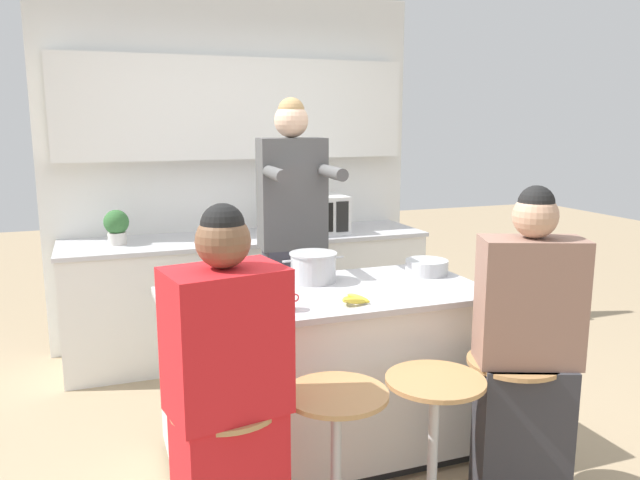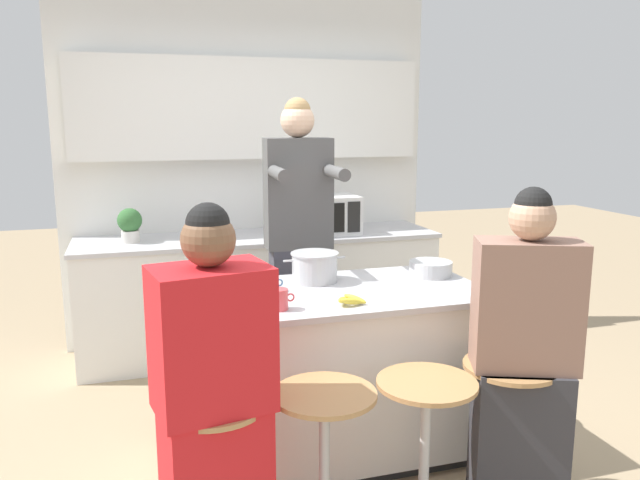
{
  "view_description": "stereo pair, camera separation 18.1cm",
  "coord_description": "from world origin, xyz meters",
  "px_view_note": "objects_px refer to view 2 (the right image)",
  "views": [
    {
      "loc": [
        -1.08,
        -2.84,
        1.74
      ],
      "look_at": [
        0.0,
        0.08,
        1.14
      ],
      "focal_mm": 35.0,
      "sensor_mm": 36.0,
      "label": 1
    },
    {
      "loc": [
        -0.91,
        -2.9,
        1.74
      ],
      "look_at": [
        0.0,
        0.08,
        1.14
      ],
      "focal_mm": 35.0,
      "sensor_mm": 36.0,
      "label": 2
    }
  ],
  "objects_px": {
    "kitchen_island": "(324,373)",
    "person_seated_near": "(522,370)",
    "juice_carton": "(182,296)",
    "person_cooking": "(299,253)",
    "person_wrapped_blanket": "(214,405)",
    "bar_stool_leftmost": "(215,469)",
    "bar_stool_center_right": "(425,443)",
    "banana_bunch": "(350,300)",
    "potted_plant": "(130,224)",
    "coffee_cup_near": "(270,284)",
    "coffee_cup_far": "(279,299)",
    "bar_stool_center_left": "(324,456)",
    "cooking_pot": "(315,267)",
    "bar_stool_rightmost": "(508,423)",
    "fruit_bowl": "(431,268)",
    "microwave": "(322,215)"
  },
  "relations": [
    {
      "from": "cooking_pot",
      "to": "coffee_cup_near",
      "type": "xyz_separation_m",
      "value": [
        -0.27,
        -0.13,
        -0.04
      ]
    },
    {
      "from": "kitchen_island",
      "to": "person_seated_near",
      "type": "relative_size",
      "value": 1.11
    },
    {
      "from": "potted_plant",
      "to": "coffee_cup_near",
      "type": "bearing_deg",
      "value": -66.73
    },
    {
      "from": "coffee_cup_far",
      "to": "bar_stool_leftmost",
      "type": "bearing_deg",
      "value": -130.52
    },
    {
      "from": "bar_stool_leftmost",
      "to": "bar_stool_center_left",
      "type": "relative_size",
      "value": 1.0
    },
    {
      "from": "kitchen_island",
      "to": "person_seated_near",
      "type": "distance_m",
      "value": 1.01
    },
    {
      "from": "bar_stool_center_right",
      "to": "bar_stool_rightmost",
      "type": "distance_m",
      "value": 0.44
    },
    {
      "from": "bar_stool_center_left",
      "to": "microwave",
      "type": "xyz_separation_m",
      "value": [
        0.69,
        2.28,
        0.63
      ]
    },
    {
      "from": "kitchen_island",
      "to": "potted_plant",
      "type": "xyz_separation_m",
      "value": [
        -0.93,
        1.63,
        0.57
      ]
    },
    {
      "from": "fruit_bowl",
      "to": "person_cooking",
      "type": "bearing_deg",
      "value": 137.32
    },
    {
      "from": "bar_stool_center_right",
      "to": "banana_bunch",
      "type": "xyz_separation_m",
      "value": [
        -0.18,
        0.46,
        0.51
      ]
    },
    {
      "from": "coffee_cup_far",
      "to": "person_wrapped_blanket",
      "type": "bearing_deg",
      "value": -127.52
    },
    {
      "from": "person_seated_near",
      "to": "coffee_cup_far",
      "type": "xyz_separation_m",
      "value": [
        -0.97,
        0.47,
        0.27
      ]
    },
    {
      "from": "juice_carton",
      "to": "person_cooking",
      "type": "bearing_deg",
      "value": 49.22
    },
    {
      "from": "coffee_cup_far",
      "to": "banana_bunch",
      "type": "height_order",
      "value": "coffee_cup_far"
    },
    {
      "from": "bar_stool_center_left",
      "to": "bar_stool_rightmost",
      "type": "xyz_separation_m",
      "value": [
        0.87,
        0.03,
        0.0
      ]
    },
    {
      "from": "bar_stool_leftmost",
      "to": "person_cooking",
      "type": "height_order",
      "value": "person_cooking"
    },
    {
      "from": "person_wrapped_blanket",
      "to": "juice_carton",
      "type": "height_order",
      "value": "person_wrapped_blanket"
    },
    {
      "from": "bar_stool_center_left",
      "to": "banana_bunch",
      "type": "distance_m",
      "value": 0.72
    },
    {
      "from": "person_cooking",
      "to": "person_wrapped_blanket",
      "type": "relative_size",
      "value": 1.29
    },
    {
      "from": "bar_stool_rightmost",
      "to": "coffee_cup_near",
      "type": "xyz_separation_m",
      "value": [
        -0.92,
        0.75,
        0.52
      ]
    },
    {
      "from": "person_cooking",
      "to": "bar_stool_center_right",
      "type": "bearing_deg",
      "value": -79.55
    },
    {
      "from": "bar_stool_center_left",
      "to": "fruit_bowl",
      "type": "relative_size",
      "value": 2.85
    },
    {
      "from": "bar_stool_center_right",
      "to": "coffee_cup_near",
      "type": "bearing_deg",
      "value": 121.03
    },
    {
      "from": "cooking_pot",
      "to": "banana_bunch",
      "type": "bearing_deg",
      "value": -85.77
    },
    {
      "from": "person_seated_near",
      "to": "bar_stool_center_right",
      "type": "bearing_deg",
      "value": -156.94
    },
    {
      "from": "coffee_cup_near",
      "to": "potted_plant",
      "type": "distance_m",
      "value": 1.69
    },
    {
      "from": "bar_stool_rightmost",
      "to": "fruit_bowl",
      "type": "bearing_deg",
      "value": 89.37
    },
    {
      "from": "kitchen_island",
      "to": "bar_stool_leftmost",
      "type": "relative_size",
      "value": 2.4
    },
    {
      "from": "person_cooking",
      "to": "person_wrapped_blanket",
      "type": "xyz_separation_m",
      "value": [
        -0.71,
        -1.42,
        -0.25
      ]
    },
    {
      "from": "juice_carton",
      "to": "microwave",
      "type": "relative_size",
      "value": 0.35
    },
    {
      "from": "bar_stool_leftmost",
      "to": "person_seated_near",
      "type": "distance_m",
      "value": 1.36
    },
    {
      "from": "microwave",
      "to": "fruit_bowl",
      "type": "bearing_deg",
      "value": -82.46
    },
    {
      "from": "coffee_cup_far",
      "to": "juice_carton",
      "type": "height_order",
      "value": "juice_carton"
    },
    {
      "from": "cooking_pot",
      "to": "banana_bunch",
      "type": "distance_m",
      "value": 0.47
    },
    {
      "from": "person_cooking",
      "to": "bar_stool_center_left",
      "type": "bearing_deg",
      "value": -97.07
    },
    {
      "from": "coffee_cup_near",
      "to": "person_seated_near",
      "type": "bearing_deg",
      "value": -39.81
    },
    {
      "from": "fruit_bowl",
      "to": "coffee_cup_far",
      "type": "bearing_deg",
      "value": -158.33
    },
    {
      "from": "bar_stool_center_right",
      "to": "person_seated_near",
      "type": "xyz_separation_m",
      "value": [
        0.47,
        0.01,
        0.27
      ]
    },
    {
      "from": "fruit_bowl",
      "to": "potted_plant",
      "type": "xyz_separation_m",
      "value": [
        -1.59,
        1.48,
        0.09
      ]
    },
    {
      "from": "kitchen_island",
      "to": "person_seated_near",
      "type": "xyz_separation_m",
      "value": [
        0.68,
        -0.71,
        0.22
      ]
    },
    {
      "from": "person_seated_near",
      "to": "fruit_bowl",
      "type": "xyz_separation_m",
      "value": [
        -0.02,
        0.85,
        0.26
      ]
    },
    {
      "from": "bar_stool_center_left",
      "to": "coffee_cup_near",
      "type": "relative_size",
      "value": 6.45
    },
    {
      "from": "bar_stool_center_left",
      "to": "bar_stool_rightmost",
      "type": "distance_m",
      "value": 0.87
    },
    {
      "from": "person_cooking",
      "to": "microwave",
      "type": "xyz_separation_m",
      "value": [
        0.42,
        0.87,
        0.09
      ]
    },
    {
      "from": "person_seated_near",
      "to": "potted_plant",
      "type": "bearing_deg",
      "value": 146.32
    },
    {
      "from": "person_wrapped_blanket",
      "to": "coffee_cup_far",
      "type": "bearing_deg",
      "value": 42.37
    },
    {
      "from": "person_seated_near",
      "to": "potted_plant",
      "type": "distance_m",
      "value": 2.86
    },
    {
      "from": "person_wrapped_blanket",
      "to": "coffee_cup_far",
      "type": "height_order",
      "value": "person_wrapped_blanket"
    },
    {
      "from": "fruit_bowl",
      "to": "microwave",
      "type": "distance_m",
      "value": 1.45
    }
  ]
}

